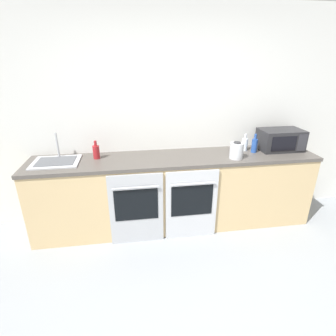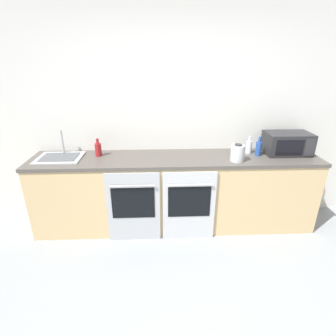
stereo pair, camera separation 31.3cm
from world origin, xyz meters
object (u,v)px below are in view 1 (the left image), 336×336
at_px(kettle, 236,151).
at_px(sink, 56,161).
at_px(bottle_red, 96,152).
at_px(microwave, 280,140).
at_px(oven_right, 191,205).
at_px(oven_left, 137,209).
at_px(bottle_clear, 245,144).
at_px(bottle_blue, 254,145).

distance_m(kettle, sink, 2.05).
bearing_deg(sink, bottle_red, 8.50).
bearing_deg(microwave, bottle_red, 179.56).
xyz_separation_m(bottle_red, sink, (-0.44, -0.07, -0.07)).
height_order(oven_right, bottle_red, bottle_red).
relative_size(oven_right, bottle_red, 4.04).
xyz_separation_m(microwave, bottle_red, (-2.27, 0.02, -0.05)).
relative_size(oven_right, kettle, 4.37).
distance_m(oven_left, microwave, 1.98).
relative_size(oven_right, bottle_clear, 4.04).
distance_m(bottle_clear, bottle_blue, 0.12).
bearing_deg(kettle, bottle_clear, 50.39).
height_order(microwave, kettle, microwave).
relative_size(bottle_red, kettle, 1.08).
distance_m(oven_left, bottle_blue, 1.63).
relative_size(microwave, sink, 1.04).
bearing_deg(bottle_blue, microwave, 7.46).
xyz_separation_m(bottle_clear, sink, (-2.26, -0.09, -0.07)).
bearing_deg(oven_left, oven_right, 0.00).
xyz_separation_m(bottle_red, bottle_clear, (1.82, 0.02, 0.00)).
xyz_separation_m(oven_left, bottle_blue, (1.48, 0.34, 0.57)).
height_order(microwave, bottle_clear, microwave).
bearing_deg(oven_left, bottle_blue, 12.77).
bearing_deg(sink, bottle_blue, 0.00).
xyz_separation_m(bottle_red, kettle, (1.60, -0.24, 0.01)).
bearing_deg(oven_left, sink, 158.61).
xyz_separation_m(oven_left, oven_right, (0.63, 0.00, 0.00)).
height_order(oven_right, kettle, kettle).
distance_m(oven_right, bottle_clear, 1.04).
bearing_deg(oven_right, microwave, 17.49).
distance_m(oven_right, bottle_blue, 1.08).
height_order(bottle_blue, sink, sink).
distance_m(oven_left, kettle, 1.32).
bearing_deg(oven_right, bottle_blue, 21.50).
relative_size(oven_right, sink, 1.70).
distance_m(bottle_red, kettle, 1.62).
relative_size(microwave, bottle_clear, 2.47).
distance_m(bottle_blue, sink, 2.34).
height_order(bottle_red, sink, sink).
xyz_separation_m(bottle_red, bottle_blue, (1.90, -0.07, 0.01)).
xyz_separation_m(oven_left, microwave, (1.85, 0.38, 0.61)).
distance_m(oven_left, sink, 1.05).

